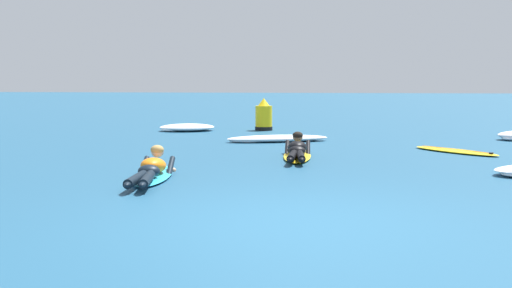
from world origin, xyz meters
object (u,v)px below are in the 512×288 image
Objects in this scene: surfer_far at (297,151)px; drifting_surfboard at (456,151)px; surfer_near at (152,171)px; channel_marker_buoy at (264,118)px.

surfer_far is 1.42× the size of drifting_surfboard.
surfer_near is at bearing -141.07° from drifting_surfboard.
drifting_surfboard is at bearing 38.93° from surfer_near.
surfer_near is at bearing -93.27° from channel_marker_buoy.
surfer_far is (2.08, 2.99, -0.01)m from surfer_near.
drifting_surfboard is 7.16m from channel_marker_buoy.
surfer_far reaches higher than drifting_surfboard.
surfer_near is 9.62m from channel_marker_buoy.
surfer_near is 3.64m from surfer_far.
surfer_near is 6.99m from drifting_surfboard.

